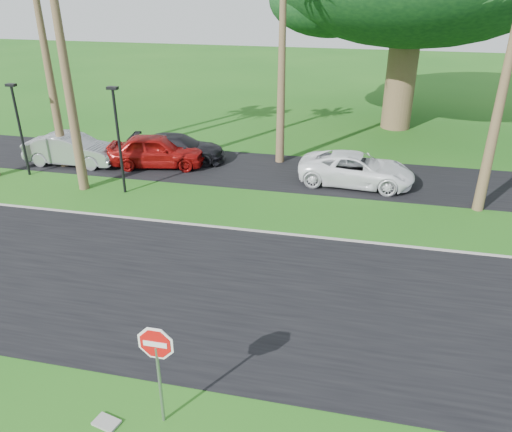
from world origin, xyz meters
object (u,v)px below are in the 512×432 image
at_px(car_silver, 72,150).
at_px(car_red, 157,151).
at_px(stop_sign_near, 157,356).
at_px(car_minivan, 356,170).
at_px(car_dark, 178,149).

distance_m(car_silver, car_red, 4.36).
distance_m(stop_sign_near, car_silver, 17.89).
bearing_deg(car_minivan, car_red, 92.15).
relative_size(car_silver, car_red, 0.98).
distance_m(car_red, car_dark, 1.20).
height_order(stop_sign_near, car_silver, stop_sign_near).
height_order(car_dark, car_minivan, car_minivan).
xyz_separation_m(car_dark, car_minivan, (9.06, -1.20, 0.03)).
bearing_deg(car_silver, car_red, -83.24).
relative_size(car_red, car_minivan, 0.92).
bearing_deg(car_red, car_silver, 87.96).
bearing_deg(car_red, car_dark, -50.60).
distance_m(stop_sign_near, car_red, 16.29).
distance_m(stop_sign_near, car_minivan, 15.12).
distance_m(car_dark, car_minivan, 9.14).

